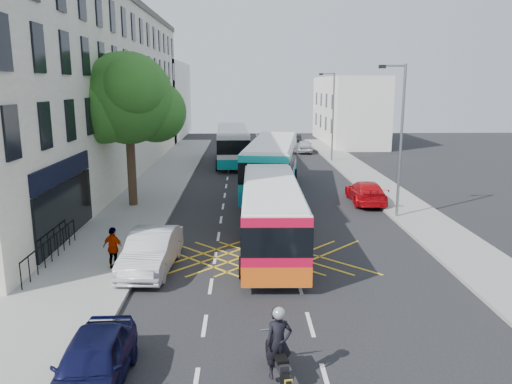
{
  "coord_description": "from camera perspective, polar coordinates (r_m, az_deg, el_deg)",
  "views": [
    {
      "loc": [
        -2.03,
        -13.88,
        7.14
      ],
      "look_at": [
        -1.4,
        8.86,
        2.2
      ],
      "focal_mm": 35.0,
      "sensor_mm": 36.0,
      "label": 1
    }
  ],
  "objects": [
    {
      "name": "ground",
      "position": [
        15.74,
        6.22,
        -14.79
      ],
      "size": [
        120.0,
        120.0,
        0.0
      ],
      "primitive_type": "plane",
      "color": "black",
      "rests_on": "ground"
    },
    {
      "name": "pavement_left",
      "position": [
        30.43,
        -13.81,
        -1.54
      ],
      "size": [
        5.0,
        70.0,
        0.15
      ],
      "primitive_type": "cube",
      "color": "gray",
      "rests_on": "ground"
    },
    {
      "name": "pavement_right",
      "position": [
        31.23,
        16.24,
        -1.33
      ],
      "size": [
        3.0,
        70.0,
        0.15
      ],
      "primitive_type": "cube",
      "color": "gray",
      "rests_on": "ground"
    },
    {
      "name": "terrace_main",
      "position": [
        40.2,
        -19.27,
        11.03
      ],
      "size": [
        8.3,
        45.0,
        13.5
      ],
      "color": "beige",
      "rests_on": "ground"
    },
    {
      "name": "terrace_far",
      "position": [
        69.95,
        -11.62,
        10.24
      ],
      "size": [
        8.0,
        20.0,
        10.0
      ],
      "primitive_type": "cube",
      "color": "silver",
      "rests_on": "ground"
    },
    {
      "name": "building_right",
      "position": [
        63.32,
        10.43,
        9.2
      ],
      "size": [
        6.0,
        18.0,
        8.0
      ],
      "primitive_type": "cube",
      "color": "silver",
      "rests_on": "ground"
    },
    {
      "name": "street_tree",
      "position": [
        29.58,
        -14.47,
        10.23
      ],
      "size": [
        6.3,
        5.7,
        8.8
      ],
      "color": "#382619",
      "rests_on": "pavement_left"
    },
    {
      "name": "lamp_near",
      "position": [
        27.28,
        16.09,
        6.47
      ],
      "size": [
        1.45,
        0.15,
        8.0
      ],
      "color": "slate",
      "rests_on": "pavement_right"
    },
    {
      "name": "lamp_far",
      "position": [
        46.68,
        8.68,
        9.01
      ],
      "size": [
        1.45,
        0.15,
        8.0
      ],
      "color": "slate",
      "rests_on": "pavement_right"
    },
    {
      "name": "railings",
      "position": [
        21.63,
        -22.39,
        -5.97
      ],
      "size": [
        0.08,
        5.6,
        1.14
      ],
      "primitive_type": null,
      "color": "black",
      "rests_on": "pavement_left"
    },
    {
      "name": "bus_near",
      "position": [
        21.84,
        1.74,
        -2.55
      ],
      "size": [
        2.8,
        10.6,
        2.97
      ],
      "rotation": [
        0.0,
        0.0,
        -0.02
      ],
      "color": "silver",
      "rests_on": "ground"
    },
    {
      "name": "bus_mid",
      "position": [
        33.47,
        1.87,
        3.12
      ],
      "size": [
        4.53,
        12.65,
        3.48
      ],
      "rotation": [
        0.0,
        0.0,
        -0.14
      ],
      "color": "silver",
      "rests_on": "ground"
    },
    {
      "name": "bus_far",
      "position": [
        45.8,
        -2.7,
        5.45
      ],
      "size": [
        3.21,
        11.79,
        3.29
      ],
      "rotation": [
        0.0,
        0.0,
        0.03
      ],
      "color": "silver",
      "rests_on": "ground"
    },
    {
      "name": "motorbike",
      "position": [
        12.6,
        2.59,
        -17.29
      ],
      "size": [
        0.78,
        2.21,
        1.97
      ],
      "rotation": [
        0.0,
        0.0,
        0.18
      ],
      "color": "black",
      "rests_on": "ground"
    },
    {
      "name": "parked_car_blue",
      "position": [
        13.02,
        -18.19,
        -18.14
      ],
      "size": [
        1.69,
        4.03,
        1.36
      ],
      "primitive_type": "imported",
      "rotation": [
        0.0,
        0.0,
        0.02
      ],
      "color": "black",
      "rests_on": "ground"
    },
    {
      "name": "parked_car_silver",
      "position": [
        19.97,
        -11.87,
        -6.59
      ],
      "size": [
        1.96,
        4.83,
        1.56
      ],
      "primitive_type": "imported",
      "rotation": [
        0.0,
        0.0,
        -0.07
      ],
      "color": "#B6B9BF",
      "rests_on": "ground"
    },
    {
      "name": "red_hatchback",
      "position": [
        31.16,
        12.44,
        -0.01
      ],
      "size": [
        2.03,
        4.73,
        1.36
      ],
      "primitive_type": "imported",
      "rotation": [
        0.0,
        0.0,
        3.12
      ],
      "color": "#C0080F",
      "rests_on": "ground"
    },
    {
      "name": "distant_car_grey",
      "position": [
        59.41,
        1.12,
        5.95
      ],
      "size": [
        2.45,
        4.65,
        1.25
      ],
      "primitive_type": "imported",
      "rotation": [
        0.0,
        0.0,
        0.09
      ],
      "color": "#44454C",
      "rests_on": "ground"
    },
    {
      "name": "distant_car_silver",
      "position": [
        53.42,
        5.55,
        5.24
      ],
      "size": [
        1.85,
        4.1,
        1.36
      ],
      "primitive_type": "imported",
      "rotation": [
        0.0,
        0.0,
        3.08
      ],
      "color": "#B7BBC0",
      "rests_on": "ground"
    },
    {
      "name": "distant_car_dark",
      "position": [
        58.82,
        4.31,
        5.94
      ],
      "size": [
        1.52,
        4.36,
        1.44
      ],
      "primitive_type": "imported",
      "rotation": [
        0.0,
        0.0,
        3.14
      ],
      "color": "black",
      "rests_on": "ground"
    },
    {
      "name": "pedestrian_far",
      "position": [
        20.01,
        -15.97,
        -6.18
      ],
      "size": [
        1.05,
        0.78,
        1.65
      ],
      "primitive_type": "imported",
      "rotation": [
        0.0,
        0.0,
        2.7
      ],
      "color": "gray",
      "rests_on": "pavement_left"
    }
  ]
}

